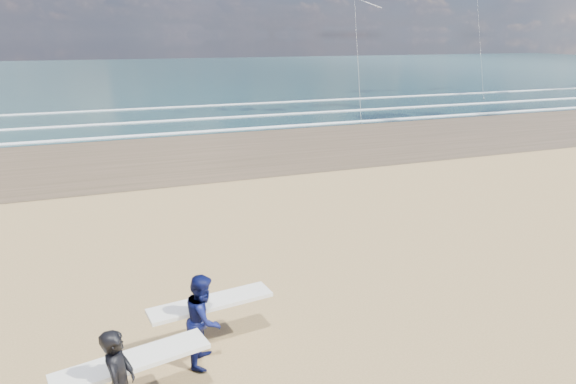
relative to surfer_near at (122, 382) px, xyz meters
name	(u,v)px	position (x,y,z in m)	size (l,w,h in m)	color
wet_sand_strip	(472,129)	(21.10, 18.23, -0.87)	(220.00, 12.00, 0.01)	#4D3F29
ocean	(236,72)	(21.10, 72.23, -0.86)	(220.00, 100.00, 0.02)	#193638
foam_breakers	(384,107)	(21.10, 28.33, -0.82)	(220.00, 11.70, 0.05)	white
surfer_near	(122,382)	(0.00, 0.00, 0.00)	(2.26, 1.17, 1.71)	black
surfer_far	(205,317)	(1.43, 1.34, -0.05)	(2.25, 1.23, 1.63)	#0D1349
kite_1	(355,14)	(16.61, 25.11, 5.87)	(6.54, 4.82, 11.71)	slate
kite_5	(479,23)	(33.13, 32.84, 5.59)	(5.29, 4.68, 12.09)	slate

